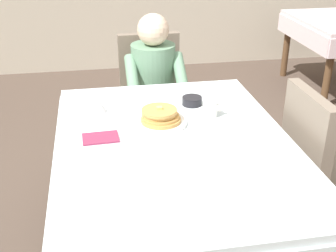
# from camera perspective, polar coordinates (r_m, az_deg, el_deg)

# --- Properties ---
(dining_table_main) EXTENTS (1.12, 1.52, 0.74)m
(dining_table_main) POSITION_cam_1_polar(r_m,az_deg,el_deg) (2.10, 0.82, -4.05)
(dining_table_main) COLOR silver
(dining_table_main) RESTS_ON ground
(chair_diner) EXTENTS (0.44, 0.45, 0.93)m
(chair_diner) POSITION_cam_1_polar(r_m,az_deg,el_deg) (3.20, -2.18, 4.55)
(chair_diner) COLOR #7A6B5B
(chair_diner) RESTS_ON ground
(diner_person) EXTENTS (0.40, 0.43, 1.12)m
(diner_person) POSITION_cam_1_polar(r_m,az_deg,el_deg) (3.01, -1.81, 5.93)
(diner_person) COLOR gray
(diner_person) RESTS_ON ground
(chair_right_side) EXTENTS (0.45, 0.44, 0.93)m
(chair_right_side) POSITION_cam_1_polar(r_m,az_deg,el_deg) (2.41, 19.15, -4.70)
(chair_right_side) COLOR #7A6B5B
(chair_right_side) RESTS_ON ground
(plate_breakfast) EXTENTS (0.28, 0.28, 0.02)m
(plate_breakfast) POSITION_cam_1_polar(r_m,az_deg,el_deg) (2.22, -1.12, 0.48)
(plate_breakfast) COLOR white
(plate_breakfast) RESTS_ON dining_table_main
(breakfast_stack) EXTENTS (0.20, 0.20, 0.08)m
(breakfast_stack) POSITION_cam_1_polar(r_m,az_deg,el_deg) (2.20, -1.04, 1.40)
(breakfast_stack) COLOR tan
(breakfast_stack) RESTS_ON plate_breakfast
(cup_coffee) EXTENTS (0.11, 0.08, 0.08)m
(cup_coffee) POSITION_cam_1_polar(r_m,az_deg,el_deg) (2.29, 5.55, 2.22)
(cup_coffee) COLOR white
(cup_coffee) RESTS_ON dining_table_main
(bowl_butter) EXTENTS (0.11, 0.11, 0.04)m
(bowl_butter) POSITION_cam_1_polar(r_m,az_deg,el_deg) (2.44, 3.15, 3.29)
(bowl_butter) COLOR black
(bowl_butter) RESTS_ON dining_table_main
(syrup_pitcher) EXTENTS (0.08, 0.08, 0.07)m
(syrup_pitcher) POSITION_cam_1_polar(r_m,az_deg,el_deg) (2.36, -8.92, 2.57)
(syrup_pitcher) COLOR silver
(syrup_pitcher) RESTS_ON dining_table_main
(fork_left_of_plate) EXTENTS (0.03, 0.18, 0.00)m
(fork_left_of_plate) POSITION_cam_1_polar(r_m,az_deg,el_deg) (2.18, -5.97, -0.26)
(fork_left_of_plate) COLOR silver
(fork_left_of_plate) RESTS_ON dining_table_main
(knife_right_of_plate) EXTENTS (0.03, 0.20, 0.00)m
(knife_right_of_plate) POSITION_cam_1_polar(r_m,az_deg,el_deg) (2.24, 3.78, 0.50)
(knife_right_of_plate) COLOR silver
(knife_right_of_plate) RESTS_ON dining_table_main
(spoon_near_edge) EXTENTS (0.15, 0.02, 0.00)m
(spoon_near_edge) POSITION_cam_1_polar(r_m,az_deg,el_deg) (1.91, -0.54, -4.27)
(spoon_near_edge) COLOR silver
(spoon_near_edge) RESTS_ON dining_table_main
(napkin_folded) EXTENTS (0.17, 0.13, 0.01)m
(napkin_folded) POSITION_cam_1_polar(r_m,az_deg,el_deg) (2.10, -8.77, -1.53)
(napkin_folded) COLOR #8C2D4C
(napkin_folded) RESTS_ON dining_table_main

